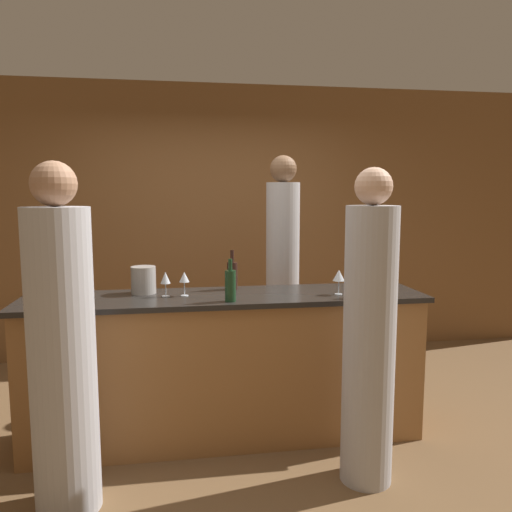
{
  "coord_description": "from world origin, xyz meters",
  "views": [
    {
      "loc": [
        -0.32,
        -3.32,
        1.69
      ],
      "look_at": [
        0.22,
        0.1,
        1.26
      ],
      "focal_mm": 35.0,
      "sensor_mm": 36.0,
      "label": 1
    }
  ],
  "objects_px": {
    "bartender": "(283,280)",
    "wine_bottle_0": "(232,275)",
    "guest_1": "(62,352)",
    "guest_0": "(369,337)",
    "wine_bottle_1": "(59,279)",
    "ice_bucket": "(143,280)",
    "wine_bottle_2": "(230,285)"
  },
  "relations": [
    {
      "from": "guest_0",
      "to": "wine_bottle_2",
      "type": "height_order",
      "value": "guest_0"
    },
    {
      "from": "wine_bottle_2",
      "to": "ice_bucket",
      "type": "distance_m",
      "value": 0.66
    },
    {
      "from": "wine_bottle_1",
      "to": "ice_bucket",
      "type": "distance_m",
      "value": 0.57
    },
    {
      "from": "wine_bottle_1",
      "to": "wine_bottle_2",
      "type": "relative_size",
      "value": 0.98
    },
    {
      "from": "guest_1",
      "to": "wine_bottle_1",
      "type": "relative_size",
      "value": 6.89
    },
    {
      "from": "bartender",
      "to": "wine_bottle_0",
      "type": "relative_size",
      "value": 7.06
    },
    {
      "from": "wine_bottle_0",
      "to": "wine_bottle_2",
      "type": "xyz_separation_m",
      "value": [
        -0.06,
        -0.4,
        0.0
      ]
    },
    {
      "from": "guest_0",
      "to": "wine_bottle_1",
      "type": "bearing_deg",
      "value": 155.34
    },
    {
      "from": "guest_0",
      "to": "wine_bottle_0",
      "type": "bearing_deg",
      "value": 129.19
    },
    {
      "from": "bartender",
      "to": "wine_bottle_0",
      "type": "xyz_separation_m",
      "value": [
        -0.49,
        -0.58,
        0.15
      ]
    },
    {
      "from": "guest_1",
      "to": "wine_bottle_2",
      "type": "bearing_deg",
      "value": 26.36
    },
    {
      "from": "bartender",
      "to": "guest_1",
      "type": "relative_size",
      "value": 1.08
    },
    {
      "from": "guest_1",
      "to": "bartender",
      "type": "bearing_deg",
      "value": 44.23
    },
    {
      "from": "wine_bottle_0",
      "to": "wine_bottle_2",
      "type": "distance_m",
      "value": 0.4
    },
    {
      "from": "bartender",
      "to": "guest_0",
      "type": "relative_size",
      "value": 1.09
    },
    {
      "from": "guest_0",
      "to": "wine_bottle_1",
      "type": "xyz_separation_m",
      "value": [
        -1.88,
        0.86,
        0.24
      ]
    },
    {
      "from": "guest_1",
      "to": "wine_bottle_1",
      "type": "bearing_deg",
      "value": 102.55
    },
    {
      "from": "bartender",
      "to": "ice_bucket",
      "type": "xyz_separation_m",
      "value": [
        -1.11,
        -0.63,
        0.14
      ]
    },
    {
      "from": "ice_bucket",
      "to": "guest_0",
      "type": "bearing_deg",
      "value": -31.46
    },
    {
      "from": "bartender",
      "to": "wine_bottle_0",
      "type": "height_order",
      "value": "bartender"
    },
    {
      "from": "bartender",
      "to": "guest_1",
      "type": "distance_m",
      "value": 2.07
    },
    {
      "from": "guest_1",
      "to": "wine_bottle_2",
      "type": "relative_size",
      "value": 6.78
    },
    {
      "from": "wine_bottle_0",
      "to": "wine_bottle_1",
      "type": "xyz_separation_m",
      "value": [
        -1.18,
        0.01,
        -0.0
      ]
    },
    {
      "from": "guest_0",
      "to": "wine_bottle_2",
      "type": "relative_size",
      "value": 6.71
    },
    {
      "from": "guest_1",
      "to": "wine_bottle_1",
      "type": "height_order",
      "value": "guest_1"
    },
    {
      "from": "guest_1",
      "to": "ice_bucket",
      "type": "bearing_deg",
      "value": 65.5
    },
    {
      "from": "guest_1",
      "to": "wine_bottle_0",
      "type": "xyz_separation_m",
      "value": [
        0.99,
        0.86,
        0.24
      ]
    },
    {
      "from": "wine_bottle_0",
      "to": "wine_bottle_2",
      "type": "bearing_deg",
      "value": -97.98
    },
    {
      "from": "wine_bottle_2",
      "to": "guest_0",
      "type": "bearing_deg",
      "value": -31.12
    },
    {
      "from": "wine_bottle_1",
      "to": "guest_1",
      "type": "bearing_deg",
      "value": -77.45
    },
    {
      "from": "wine_bottle_1",
      "to": "ice_bucket",
      "type": "height_order",
      "value": "wine_bottle_1"
    },
    {
      "from": "wine_bottle_0",
      "to": "ice_bucket",
      "type": "height_order",
      "value": "wine_bottle_0"
    }
  ]
}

